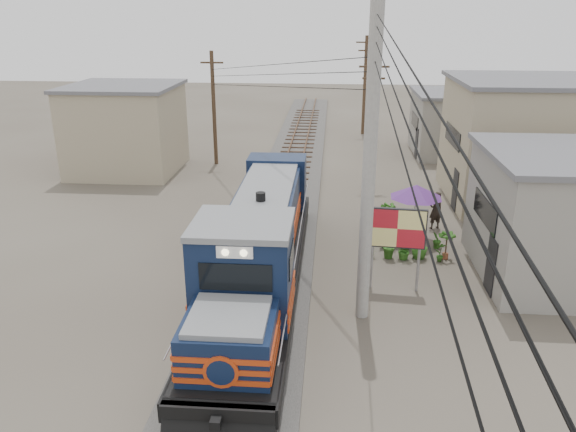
# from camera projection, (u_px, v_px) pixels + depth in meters

# --- Properties ---
(ground) EXTENTS (120.00, 120.00, 0.00)m
(ground) POSITION_uv_depth(u_px,v_px,m) (257.00, 303.00, 18.91)
(ground) COLOR #473F35
(ground) RESTS_ON ground
(ballast) EXTENTS (3.60, 70.00, 0.16)m
(ballast) POSITION_uv_depth(u_px,v_px,m) (283.00, 205.00, 28.24)
(ballast) COLOR #595651
(ballast) RESTS_ON ground
(track) EXTENTS (1.15, 70.00, 0.12)m
(track) POSITION_uv_depth(u_px,v_px,m) (283.00, 201.00, 28.18)
(track) COLOR #51331E
(track) RESTS_ON ground
(locomotive) EXTENTS (2.78, 15.12, 3.75)m
(locomotive) POSITION_uv_depth(u_px,v_px,m) (259.00, 247.00, 19.26)
(locomotive) COLOR black
(locomotive) RESTS_ON ground
(utility_pole_main) EXTENTS (0.40, 0.40, 10.00)m
(utility_pole_main) POSITION_uv_depth(u_px,v_px,m) (369.00, 166.00, 16.46)
(utility_pole_main) COLOR #9E9B93
(utility_pole_main) RESTS_ON ground
(wooden_pole_mid) EXTENTS (1.60, 0.24, 7.00)m
(wooden_pole_mid) POSITION_uv_depth(u_px,v_px,m) (372.00, 120.00, 30.40)
(wooden_pole_mid) COLOR #4C3826
(wooden_pole_mid) RESTS_ON ground
(wooden_pole_far) EXTENTS (1.60, 0.24, 7.50)m
(wooden_pole_far) POSITION_uv_depth(u_px,v_px,m) (365.00, 84.00, 43.39)
(wooden_pole_far) COLOR #4C3826
(wooden_pole_far) RESTS_ON ground
(wooden_pole_left) EXTENTS (1.60, 0.24, 7.00)m
(wooden_pole_left) POSITION_uv_depth(u_px,v_px,m) (214.00, 106.00, 34.85)
(wooden_pole_left) COLOR #4C3826
(wooden_pole_left) RESTS_ON ground
(power_lines) EXTENTS (9.65, 19.00, 3.30)m
(power_lines) POSITION_uv_depth(u_px,v_px,m) (276.00, 53.00, 24.25)
(power_lines) COLOR black
(power_lines) RESTS_ON ground
(shophouse_mid) EXTENTS (8.40, 7.35, 6.20)m
(shophouse_mid) POSITION_uv_depth(u_px,v_px,m) (534.00, 141.00, 28.13)
(shophouse_mid) COLOR tan
(shophouse_mid) RESTS_ON ground
(shophouse_back) EXTENTS (6.30, 6.30, 4.20)m
(shophouse_back) POSITION_uv_depth(u_px,v_px,m) (460.00, 123.00, 37.94)
(shophouse_back) COLOR gray
(shophouse_back) RESTS_ON ground
(shophouse_left) EXTENTS (6.30, 6.30, 5.20)m
(shophouse_left) POSITION_uv_depth(u_px,v_px,m) (126.00, 128.00, 33.72)
(shophouse_left) COLOR tan
(shophouse_left) RESTS_ON ground
(billboard) EXTENTS (1.96, 0.28, 3.03)m
(billboard) POSITION_uv_depth(u_px,v_px,m) (397.00, 231.00, 19.12)
(billboard) COLOR #99999E
(billboard) RESTS_ON ground
(market_umbrella) EXTENTS (2.83, 2.83, 2.46)m
(market_umbrella) POSITION_uv_depth(u_px,v_px,m) (416.00, 192.00, 23.44)
(market_umbrella) COLOR black
(market_umbrella) RESTS_ON ground
(vendor) EXTENTS (0.75, 0.64, 1.74)m
(vendor) POSITION_uv_depth(u_px,v_px,m) (436.00, 210.00, 25.10)
(vendor) COLOR black
(vendor) RESTS_ON ground
(plant_nursery) EXTENTS (3.18, 1.94, 1.14)m
(plant_nursery) POSITION_uv_depth(u_px,v_px,m) (403.00, 243.00, 22.61)
(plant_nursery) COLOR #2D631C
(plant_nursery) RESTS_ON ground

